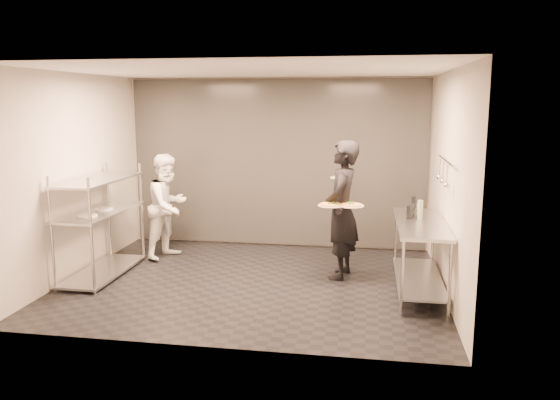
% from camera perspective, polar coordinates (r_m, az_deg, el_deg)
% --- Properties ---
extents(room_shell, '(5.00, 4.00, 2.80)m').
position_cam_1_polar(room_shell, '(8.28, -1.26, 3.25)').
color(room_shell, black).
rests_on(room_shell, ground).
extents(pass_rack, '(0.60, 1.60, 1.50)m').
position_cam_1_polar(pass_rack, '(7.98, -18.23, -2.13)').
color(pass_rack, '#B0B1B7').
rests_on(pass_rack, ground).
extents(prep_counter, '(0.60, 1.80, 0.92)m').
position_cam_1_polar(prep_counter, '(7.16, 14.42, -4.51)').
color(prep_counter, '#B0B1B7').
rests_on(prep_counter, ground).
extents(utensil_rail, '(0.07, 1.20, 0.31)m').
position_cam_1_polar(utensil_rail, '(7.02, 16.77, 2.74)').
color(utensil_rail, '#B0B1B7').
rests_on(utensil_rail, room_shell).
extents(waiter, '(0.55, 0.75, 1.90)m').
position_cam_1_polar(waiter, '(7.50, 6.45, -1.04)').
color(waiter, black).
rests_on(waiter, ground).
extents(chef, '(0.84, 0.95, 1.62)m').
position_cam_1_polar(chef, '(8.63, -11.63, -0.63)').
color(chef, white).
rests_on(chef, ground).
extents(pizza_plate_near, '(0.33, 0.33, 0.05)m').
position_cam_1_polar(pizza_plate_near, '(7.26, 5.31, -0.50)').
color(pizza_plate_near, white).
rests_on(pizza_plate_near, waiter).
extents(pizza_plate_far, '(0.34, 0.34, 0.05)m').
position_cam_1_polar(pizza_plate_far, '(7.30, 7.46, -0.52)').
color(pizza_plate_far, white).
rests_on(pizza_plate_far, waiter).
extents(salad_plate, '(0.25, 0.25, 0.07)m').
position_cam_1_polar(salad_plate, '(7.71, 6.21, 2.48)').
color(salad_plate, white).
rests_on(salad_plate, waiter).
extents(pos_monitor, '(0.11, 0.24, 0.17)m').
position_cam_1_polar(pos_monitor, '(7.29, 13.46, -1.14)').
color(pos_monitor, black).
rests_on(pos_monitor, prep_counter).
extents(bottle_green, '(0.07, 0.07, 0.24)m').
position_cam_1_polar(bottle_green, '(7.25, 14.43, -0.96)').
color(bottle_green, gray).
rests_on(bottle_green, prep_counter).
extents(bottle_clear, '(0.05, 0.05, 0.18)m').
position_cam_1_polar(bottle_clear, '(7.39, 14.31, -1.01)').
color(bottle_clear, gray).
rests_on(bottle_clear, prep_counter).
extents(bottle_dark, '(0.05, 0.05, 0.19)m').
position_cam_1_polar(bottle_dark, '(7.85, 13.78, -0.28)').
color(bottle_dark, black).
rests_on(bottle_dark, prep_counter).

